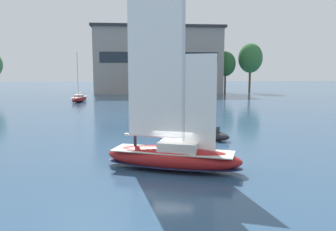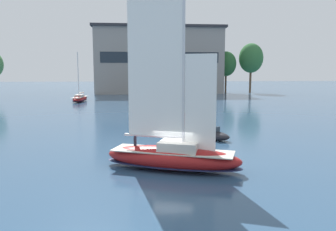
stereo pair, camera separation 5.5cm
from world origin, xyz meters
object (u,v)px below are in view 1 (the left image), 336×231
tree_shore_center (250,58)px  tree_shore_right (225,64)px  sailboat_moored_near_marina (79,98)px  channel_buoy (185,120)px  motor_tender (213,135)px  sailboat_main (173,154)px

tree_shore_center → tree_shore_right: tree_shore_center is taller
sailboat_moored_near_marina → channel_buoy: (17.69, -33.42, -0.02)m
channel_buoy → motor_tender: bearing=-78.6°
sailboat_moored_near_marina → motor_tender: 45.51m
tree_shore_center → sailboat_moored_near_marina: bearing=-150.1°
tree_shore_center → tree_shore_right: 7.94m
motor_tender → channel_buoy: 7.97m
tree_shore_right → sailboat_main: size_ratio=1.00×
tree_shore_right → motor_tender: 70.89m
sailboat_moored_near_marina → channel_buoy: bearing=-62.1°
tree_shore_center → channel_buoy: size_ratio=8.50×
channel_buoy → sailboat_main: bearing=-100.9°
motor_tender → channel_buoy: (-1.58, 7.81, 0.25)m
sailboat_main → channel_buoy: 17.09m
sailboat_moored_near_marina → motor_tender: size_ratio=2.91×
tree_shore_right → motor_tender: (-19.52, -67.65, -8.24)m
tree_shore_right → channel_buoy: tree_shore_right is taller
tree_shore_right → channel_buoy: size_ratio=7.08×
tree_shore_center → channel_buoy: tree_shore_center is taller
tree_shore_center → sailboat_main: 83.88m
sailboat_moored_near_marina → tree_shore_center: bearing=29.9°
sailboat_main → motor_tender: bearing=61.7°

